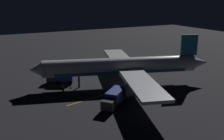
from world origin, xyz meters
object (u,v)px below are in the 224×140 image
(catering_truck, at_px, (115,98))
(traffic_cone_near_left, at_px, (71,87))
(ground_crew_worker, at_px, (63,88))
(airliner, at_px, (124,67))
(baggage_truck, at_px, (62,77))
(traffic_cone_near_right, at_px, (120,102))

(catering_truck, bearing_deg, traffic_cone_near_left, 17.58)
(ground_crew_worker, distance_m, traffic_cone_near_left, 2.57)
(catering_truck, height_order, ground_crew_worker, catering_truck)
(airliner, bearing_deg, ground_crew_worker, 82.45)
(baggage_truck, bearing_deg, ground_crew_worker, 165.51)
(baggage_truck, distance_m, traffic_cone_near_right, 16.29)
(traffic_cone_near_left, bearing_deg, airliner, -106.56)
(baggage_truck, bearing_deg, traffic_cone_near_right, -159.78)
(airliner, xyz_separation_m, baggage_truck, (7.00, 10.99, -2.61))
(baggage_truck, relative_size, catering_truck, 0.93)
(baggage_truck, bearing_deg, catering_truck, -164.44)
(traffic_cone_near_left, bearing_deg, traffic_cone_near_right, -156.31)
(airliner, relative_size, traffic_cone_near_right, 66.24)
(traffic_cone_near_left, bearing_deg, ground_crew_worker, 125.24)
(baggage_truck, height_order, traffic_cone_near_left, baggage_truck)
(catering_truck, distance_m, traffic_cone_near_right, 1.71)
(baggage_truck, bearing_deg, traffic_cone_near_left, -170.64)
(airliner, distance_m, catering_truck, 11.14)
(baggage_truck, bearing_deg, airliner, -122.49)
(ground_crew_worker, distance_m, traffic_cone_near_right, 12.14)
(traffic_cone_near_left, xyz_separation_m, traffic_cone_near_right, (-11.33, -4.97, 0.00))
(baggage_truck, xyz_separation_m, catering_truck, (-15.55, -4.33, 0.06))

